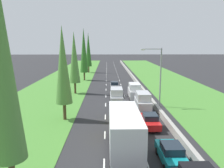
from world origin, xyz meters
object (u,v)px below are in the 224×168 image
(white_box_truck_centre_lane, at_px, (124,132))
(red_sedan_right_lane, at_px, (150,121))
(poplar_tree_nearest, at_px, (3,64))
(teal_sedan_right_lane, at_px, (171,153))
(yellow_sedan_centre_lane, at_px, (121,115))
(poplar_tree_third, at_px, (74,58))
(silver_van_right_lane, at_px, (143,102))
(street_light_mast, at_px, (158,73))
(poplar_tree_fourth, at_px, (84,51))
(poplar_tree_fifth, at_px, (88,50))
(poplar_tree_second, at_px, (63,65))
(white_van_right_lane, at_px, (134,91))
(grey_hatchback_centre_lane, at_px, (114,86))
(silver_van_centre_lane, at_px, (116,97))
(grey_sedan_centre_lane, at_px, (115,91))

(white_box_truck_centre_lane, distance_m, red_sedan_right_lane, 7.62)
(poplar_tree_nearest, bearing_deg, teal_sedan_right_lane, 15.07)
(teal_sedan_right_lane, bearing_deg, yellow_sedan_centre_lane, 108.90)
(poplar_tree_nearest, bearing_deg, poplar_tree_third, 89.96)
(silver_van_right_lane, xyz_separation_m, street_light_mast, (2.62, 2.23, 3.83))
(poplar_tree_fourth, relative_size, poplar_tree_fifth, 1.02)
(poplar_tree_second, bearing_deg, poplar_tree_fifth, 91.00)
(white_van_right_lane, xyz_separation_m, poplar_tree_nearest, (-11.07, -24.65, 6.95))
(poplar_tree_nearest, xyz_separation_m, poplar_tree_third, (0.02, 29.27, -1.33))
(yellow_sedan_centre_lane, xyz_separation_m, silver_van_right_lane, (3.39, 4.03, 0.59))
(grey_hatchback_centre_lane, relative_size, street_light_mast, 0.43)
(grey_hatchback_centre_lane, relative_size, poplar_tree_fourth, 0.28)
(grey_hatchback_centre_lane, relative_size, poplar_tree_second, 0.33)
(white_van_right_lane, relative_size, poplar_tree_fifth, 0.37)
(silver_van_right_lane, height_order, street_light_mast, street_light_mast)
(street_light_mast, bearing_deg, teal_sedan_right_lane, -98.73)
(silver_van_centre_lane, relative_size, grey_sedan_centre_lane, 1.09)
(white_van_right_lane, bearing_deg, poplar_tree_third, 157.31)
(teal_sedan_right_lane, distance_m, grey_sedan_centre_lane, 24.41)
(white_box_truck_centre_lane, distance_m, grey_sedan_centre_lane, 22.85)
(silver_van_centre_lane, height_order, poplar_tree_second, poplar_tree_second)
(teal_sedan_right_lane, xyz_separation_m, grey_sedan_centre_lane, (-3.71, 24.12, 0.00))
(yellow_sedan_centre_lane, height_order, red_sedan_right_lane, same)
(teal_sedan_right_lane, relative_size, poplar_tree_fourth, 0.33)
(poplar_tree_nearest, bearing_deg, poplar_tree_second, 86.46)
(yellow_sedan_centre_lane, bearing_deg, silver_van_centre_lane, 91.95)
(yellow_sedan_centre_lane, xyz_separation_m, silver_van_centre_lane, (-0.25, 7.21, 0.59))
(silver_van_centre_lane, relative_size, silver_van_right_lane, 1.00)
(red_sedan_right_lane, bearing_deg, poplar_tree_fourth, 107.81)
(grey_hatchback_centre_lane, relative_size, poplar_tree_nearest, 0.27)
(poplar_tree_third, height_order, poplar_tree_fourth, poplar_tree_fourth)
(grey_hatchback_centre_lane, xyz_separation_m, street_light_mast, (6.20, -13.55, 4.40))
(poplar_tree_fifth, bearing_deg, poplar_tree_nearest, -90.02)
(grey_sedan_centre_lane, xyz_separation_m, poplar_tree_fifth, (-7.75, 34.52, 6.93))
(silver_van_right_lane, xyz_separation_m, grey_hatchback_centre_lane, (-3.58, 15.78, -0.56))
(grey_sedan_centre_lane, distance_m, silver_van_right_lane, 10.56)
(street_light_mast, bearing_deg, poplar_tree_fourth, 118.05)
(poplar_tree_fourth, bearing_deg, grey_hatchback_centre_lane, -58.42)
(grey_sedan_centre_lane, bearing_deg, grey_hatchback_centre_lane, 89.63)
(teal_sedan_right_lane, distance_m, yellow_sedan_centre_lane, 10.78)
(teal_sedan_right_lane, xyz_separation_m, poplar_tree_fifth, (-11.46, 58.65, 6.93))
(white_box_truck_centre_lane, distance_m, white_van_right_lane, 20.54)
(white_box_truck_centre_lane, height_order, poplar_tree_fourth, poplar_tree_fourth)
(white_box_truck_centre_lane, xyz_separation_m, poplar_tree_second, (-6.85, 9.49, 4.79))
(yellow_sedan_centre_lane, bearing_deg, poplar_tree_fourth, 103.63)
(white_van_right_lane, distance_m, poplar_tree_nearest, 27.91)
(silver_van_right_lane, bearing_deg, grey_sedan_centre_lane, 110.06)
(silver_van_right_lane, height_order, white_van_right_lane, same)
(poplar_tree_fourth, bearing_deg, white_van_right_lane, -62.42)
(silver_van_centre_lane, distance_m, white_van_right_lane, 5.32)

